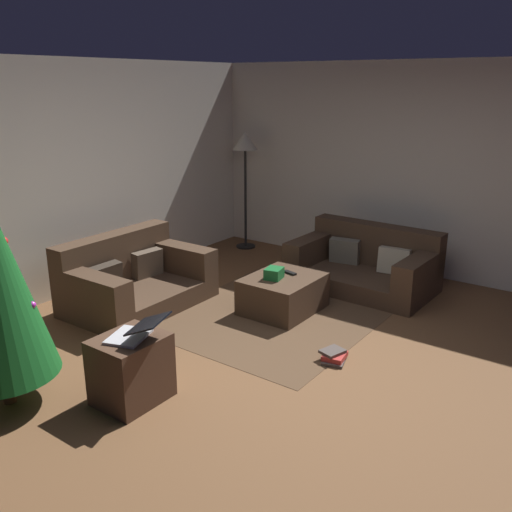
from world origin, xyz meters
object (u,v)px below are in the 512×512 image
(side_table, at_px, (131,369))
(gift_box, at_px, (274,273))
(laptop, at_px, (136,332))
(ottoman, at_px, (283,294))
(corner_lamp, at_px, (245,150))
(couch_right, at_px, (366,265))
(tv_remote, at_px, (290,273))
(couch_left, at_px, (132,279))
(book_stack, at_px, (334,356))

(side_table, bearing_deg, gift_box, 2.19)
(laptop, bearing_deg, ottoman, 2.44)
(side_table, height_order, corner_lamp, corner_lamp)
(couch_right, distance_m, ottoman, 1.27)
(gift_box, relative_size, tv_remote, 1.19)
(gift_box, bearing_deg, couch_left, 116.83)
(couch_left, xyz_separation_m, book_stack, (0.14, -2.43, -0.24))
(couch_right, bearing_deg, side_table, 85.16)
(couch_left, height_order, side_table, couch_left)
(ottoman, distance_m, gift_box, 0.27)
(book_stack, bearing_deg, gift_box, 61.25)
(couch_right, height_order, corner_lamp, corner_lamp)
(ottoman, xyz_separation_m, book_stack, (-0.67, -0.99, -0.15))
(couch_left, bearing_deg, ottoman, 118.60)
(couch_right, bearing_deg, laptop, 86.15)
(couch_right, bearing_deg, gift_box, 72.90)
(book_stack, relative_size, corner_lamp, 0.20)
(couch_left, bearing_deg, corner_lamp, -173.45)
(gift_box, xyz_separation_m, laptop, (-2.02, -0.14, 0.14))
(side_table, bearing_deg, tv_remote, 0.65)
(corner_lamp, bearing_deg, side_table, -154.88)
(couch_left, height_order, ottoman, couch_left)
(corner_lamp, bearing_deg, ottoman, -133.50)
(laptop, bearing_deg, corner_lamp, 25.99)
(couch_right, distance_m, tv_remote, 1.15)
(gift_box, bearing_deg, laptop, -176.08)
(laptop, bearing_deg, side_table, 109.43)
(couch_right, relative_size, side_table, 3.12)
(ottoman, distance_m, tv_remote, 0.24)
(couch_right, relative_size, corner_lamp, 0.98)
(book_stack, bearing_deg, ottoman, 55.73)
(gift_box, height_order, tv_remote, gift_box)
(tv_remote, bearing_deg, laptop, -164.46)
(laptop, distance_m, corner_lamp, 4.31)
(side_table, distance_m, book_stack, 1.77)
(couch_left, relative_size, side_table, 2.90)
(couch_right, xyz_separation_m, ottoman, (-1.21, 0.39, -0.08))
(ottoman, xyz_separation_m, side_table, (-2.15, -0.03, 0.07))
(couch_left, xyz_separation_m, tv_remote, (0.93, -1.45, 0.11))
(couch_right, bearing_deg, book_stack, 108.94)
(side_table, bearing_deg, couch_left, 47.79)
(corner_lamp, bearing_deg, laptop, -154.01)
(laptop, bearing_deg, couch_left, 49.39)
(side_table, bearing_deg, corner_lamp, 25.12)
(side_table, bearing_deg, book_stack, -32.90)
(couch_right, distance_m, laptop, 3.36)
(corner_lamp, bearing_deg, tv_remote, -131.25)
(gift_box, relative_size, book_stack, 0.56)
(gift_box, relative_size, corner_lamp, 0.11)
(gift_box, height_order, corner_lamp, corner_lamp)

